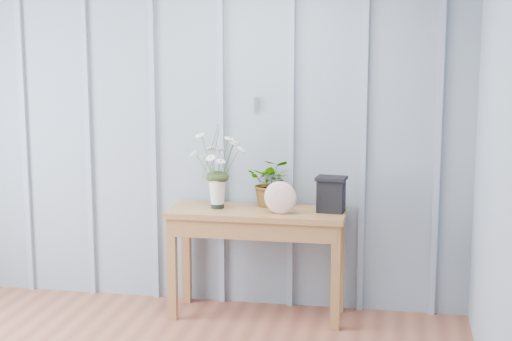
% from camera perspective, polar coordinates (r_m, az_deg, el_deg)
% --- Properties ---
extents(room_shell, '(4.00, 4.50, 2.50)m').
position_cam_1_polar(room_shell, '(4.31, -9.98, 10.56)').
color(room_shell, '#81909F').
rests_on(room_shell, ground).
extents(sideboard, '(1.20, 0.45, 0.75)m').
position_cam_1_polar(sideboard, '(5.36, 0.10, -4.07)').
color(sideboard, brown).
rests_on(sideboard, ground).
extents(daisy_vase, '(0.39, 0.30, 0.56)m').
position_cam_1_polar(daisy_vase, '(5.33, -2.84, 0.93)').
color(daisy_vase, black).
rests_on(daisy_vase, sideboard).
extents(spider_plant, '(0.31, 0.28, 0.34)m').
position_cam_1_polar(spider_plant, '(5.43, 1.08, -0.85)').
color(spider_plant, '#203215').
rests_on(spider_plant, sideboard).
extents(felt_disc_vessel, '(0.23, 0.08, 0.22)m').
position_cam_1_polar(felt_disc_vessel, '(5.19, 1.78, -1.99)').
color(felt_disc_vessel, '#9C4B59').
rests_on(felt_disc_vessel, sideboard).
extents(carved_box, '(0.21, 0.18, 0.24)m').
position_cam_1_polar(carved_box, '(5.27, 5.48, -1.71)').
color(carved_box, black).
rests_on(carved_box, sideboard).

